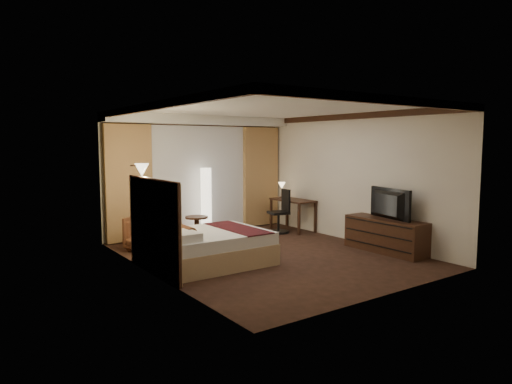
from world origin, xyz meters
TOP-DOWN VIEW (x-y plane):
  - floor at (0.00, 0.00)m, footprint 4.50×5.50m
  - ceiling at (0.00, 0.00)m, footprint 4.50×5.50m
  - back_wall at (0.00, 2.75)m, footprint 4.50×0.02m
  - left_wall at (-2.25, 0.00)m, footprint 0.02×5.50m
  - right_wall at (2.25, 0.00)m, footprint 0.02×5.50m
  - crown_molding at (0.00, 0.00)m, footprint 4.50×5.50m
  - soffit at (0.00, 2.50)m, footprint 4.50×0.50m
  - curtain_sheer at (0.00, 2.67)m, footprint 2.48×0.04m
  - curtain_left_drape at (-1.70, 2.61)m, footprint 1.00×0.14m
  - curtain_right_drape at (1.70, 2.61)m, footprint 1.00×0.14m
  - wall_sconce at (-2.09, 0.84)m, footprint 0.24×0.24m
  - bed at (-1.22, 0.09)m, footprint 1.94×1.52m
  - headboard at (-2.20, 0.09)m, footprint 0.12×1.82m
  - armchair at (-1.66, 1.65)m, footprint 0.96×0.98m
  - side_table at (-0.50, 1.88)m, footprint 0.48×0.48m
  - floor_lamp at (-0.00, 2.36)m, footprint 0.32×0.32m
  - desk at (1.95, 1.64)m, footprint 0.55×1.15m
  - desk_lamp at (1.95, 2.06)m, footprint 0.18×0.18m
  - office_chair at (1.48, 1.59)m, footprint 0.58×0.58m
  - dresser at (2.00, -1.08)m, footprint 0.50×1.65m
  - television at (1.97, -1.08)m, footprint 0.84×1.20m

SIDE VIEW (x-z plane):
  - floor at x=0.00m, z-range -0.01..0.01m
  - side_table at x=-0.50m, z-range 0.00..0.53m
  - bed at x=-1.22m, z-range 0.00..0.57m
  - dresser at x=2.00m, z-range 0.00..0.64m
  - armchair at x=-1.66m, z-range 0.00..0.75m
  - desk at x=1.95m, z-range 0.00..0.75m
  - office_chair at x=1.48m, z-range 0.00..1.02m
  - headboard at x=-2.20m, z-range 0.00..1.50m
  - floor_lamp at x=0.00m, z-range 0.00..1.54m
  - desk_lamp at x=1.95m, z-range 0.75..1.09m
  - television at x=1.97m, z-range 0.89..1.03m
  - curtain_sheer at x=0.00m, z-range 0.02..2.48m
  - curtain_left_drape at x=-1.70m, z-range 0.02..2.48m
  - curtain_right_drape at x=1.70m, z-range 0.02..2.48m
  - back_wall at x=0.00m, z-range 0.00..2.70m
  - left_wall at x=-2.25m, z-range 0.00..2.70m
  - right_wall at x=2.25m, z-range 0.00..2.70m
  - wall_sconce at x=-2.09m, z-range 1.50..1.74m
  - soffit at x=0.00m, z-range 2.50..2.70m
  - crown_molding at x=0.00m, z-range 2.58..2.70m
  - ceiling at x=0.00m, z-range 2.70..2.71m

